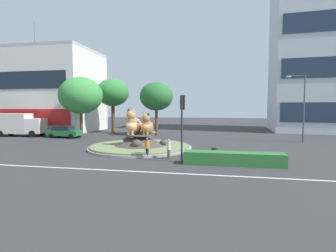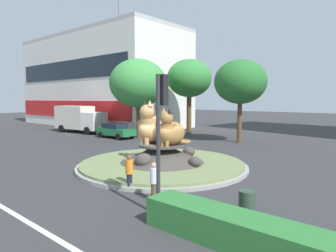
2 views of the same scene
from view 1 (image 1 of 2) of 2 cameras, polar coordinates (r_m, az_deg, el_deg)
ground_plane at (r=25.57m, az=-6.11°, el=-4.94°), size 160.00×160.00×0.00m
lane_centreline at (r=17.44m, az=-14.82°, el=-9.28°), size 112.00×0.20×0.01m
roundabout_island at (r=25.50m, az=-6.12°, el=-3.84°), size 10.04×10.04×1.39m
cat_statue_calico at (r=25.51m, az=-7.62°, el=0.31°), size 1.78×2.54×2.59m
cat_statue_tabby at (r=25.12m, az=-4.64°, el=-0.08°), size 1.33×2.17×2.17m
traffic_light_mast at (r=18.80m, az=3.15°, el=2.31°), size 0.34×0.46×4.89m
shophouse_block at (r=52.84m, az=-30.00°, el=6.55°), size 28.00×11.76×19.34m
office_tower at (r=52.75m, az=32.41°, el=17.09°), size 18.99×14.41×32.90m
clipped_hedge_strip at (r=18.66m, az=14.18°, el=-6.99°), size 6.85×1.20×0.90m
broadleaf_tree_behind_island at (r=37.39m, az=-2.58°, el=6.51°), size 4.78×4.78×7.65m
second_tree_near_tower at (r=42.27m, az=-12.08°, el=7.18°), size 5.10×5.10×8.57m
third_tree_left at (r=37.72m, az=-18.68°, el=6.39°), size 5.91×5.91×8.19m
streetlight_arm at (r=33.29m, az=27.48°, el=4.39°), size 2.09×0.34×7.73m
pedestrian_orange_shirt at (r=20.83m, az=-4.61°, el=-4.66°), size 0.34×0.34×1.59m
pedestrian_white_shirt at (r=20.09m, az=0.17°, el=-5.00°), size 0.30×0.30×1.55m
sedan_on_far_lane at (r=36.97m, az=-21.86°, el=-1.17°), size 4.28×2.02×1.54m
delivery_box_truck at (r=41.75m, az=-30.14°, el=0.37°), size 7.17×3.18×3.19m
litter_bin at (r=20.76m, az=10.28°, el=-5.82°), size 0.56×0.56×0.90m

